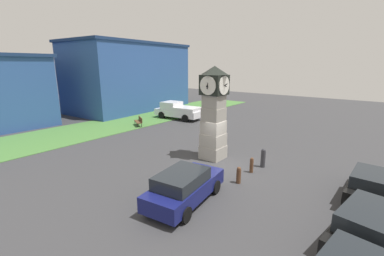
% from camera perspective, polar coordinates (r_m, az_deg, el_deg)
% --- Properties ---
extents(ground_plane, '(77.56, 77.56, 0.00)m').
position_cam_1_polar(ground_plane, '(15.71, 6.34, -8.22)').
color(ground_plane, '#38383A').
extents(clock_tower, '(1.79, 1.84, 5.83)m').
position_cam_1_polar(clock_tower, '(16.04, 4.86, 3.41)').
color(clock_tower, '#9D988E').
rests_on(clock_tower, ground_plane).
extents(bollard_near_tower, '(0.24, 0.24, 0.88)m').
position_cam_1_polar(bollard_near_tower, '(13.46, 10.33, -10.22)').
color(bollard_near_tower, brown).
rests_on(bollard_near_tower, ground_plane).
extents(bollard_mid_row, '(0.20, 0.20, 0.88)m').
position_cam_1_polar(bollard_mid_row, '(14.86, 13.10, -7.99)').
color(bollard_mid_row, brown).
rests_on(bollard_mid_row, ground_plane).
extents(bollard_far_row, '(0.28, 0.28, 1.14)m').
position_cam_1_polar(bollard_far_row, '(15.73, 15.52, -6.38)').
color(bollard_far_row, '#333338').
rests_on(bollard_far_row, ground_plane).
extents(car_near_tower, '(4.52, 2.55, 1.58)m').
position_cam_1_polar(car_near_tower, '(10.50, 35.56, -17.97)').
color(car_near_tower, black).
rests_on(car_near_tower, ground_plane).
extents(car_by_building, '(3.92, 2.12, 1.39)m').
position_cam_1_polar(car_by_building, '(14.03, 35.61, -10.51)').
color(car_by_building, black).
rests_on(car_by_building, ground_plane).
extents(car_far_lot, '(4.47, 2.29, 1.49)m').
position_cam_1_polar(car_far_lot, '(11.44, -1.66, -12.78)').
color(car_far_lot, navy).
rests_on(car_far_lot, ground_plane).
extents(pickup_truck, '(2.60, 5.47, 1.85)m').
position_cam_1_polar(pickup_truck, '(28.57, -3.10, 3.90)').
color(pickup_truck, silver).
rests_on(pickup_truck, ground_plane).
extents(bench, '(1.25, 1.65, 0.90)m').
position_cam_1_polar(bench, '(25.70, -11.73, 1.57)').
color(bench, brown).
rests_on(bench, ground_plane).
extents(storefront_low_left, '(16.46, 9.48, 8.64)m').
position_cam_1_polar(storefront_low_left, '(35.98, -13.64, 11.05)').
color(storefront_low_left, '#2D5193').
rests_on(storefront_low_left, ground_plane).
extents(grass_verge_far, '(46.54, 6.66, 0.04)m').
position_cam_1_polar(grass_verge_far, '(26.71, -18.18, 0.51)').
color(grass_verge_far, '#477A38').
rests_on(grass_verge_far, ground_plane).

